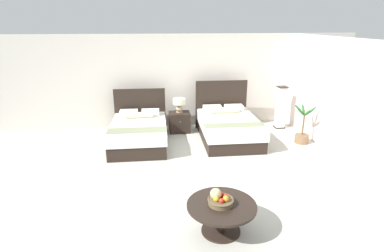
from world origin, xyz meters
TOP-DOWN VIEW (x-y plane):
  - ground_plane at (0.00, 0.00)m, footprint 10.10×9.60m
  - wall_back at (0.00, 3.00)m, footprint 10.10×0.12m
  - wall_side_right at (3.25, 0.40)m, footprint 0.12×5.20m
  - bed_near_window at (-1.10, 1.64)m, footprint 1.37×2.10m
  - bed_near_corner at (1.11, 1.64)m, footprint 1.43×2.09m
  - nightstand at (-0.05, 2.36)m, footprint 0.55×0.49m
  - table_lamp at (-0.05, 2.38)m, footprint 0.33×0.33m
  - coffee_table at (0.13, -1.96)m, footprint 0.97×0.97m
  - fruit_bowl at (0.11, -1.95)m, footprint 0.36×0.36m
  - floor_lamp_corner at (2.75, 2.32)m, footprint 0.26×0.26m
  - potted_palm at (2.84, 1.13)m, footprint 0.57×0.49m

SIDE VIEW (x-z plane):
  - ground_plane at x=0.00m, z-range -0.02..0.00m
  - potted_palm at x=2.84m, z-range -0.26..0.73m
  - nightstand at x=-0.05m, z-range 0.00..0.53m
  - bed_near_window at x=-1.10m, z-range -0.28..0.87m
  - bed_near_corner at x=1.11m, z-range -0.34..0.98m
  - coffee_table at x=0.13m, z-range 0.11..0.55m
  - fruit_bowl at x=0.11m, z-range 0.41..0.63m
  - floor_lamp_corner at x=2.75m, z-range 0.00..1.17m
  - table_lamp at x=-0.05m, z-range 0.59..0.96m
  - wall_back at x=0.00m, z-range 0.00..2.52m
  - wall_side_right at x=3.25m, z-range 0.00..2.52m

